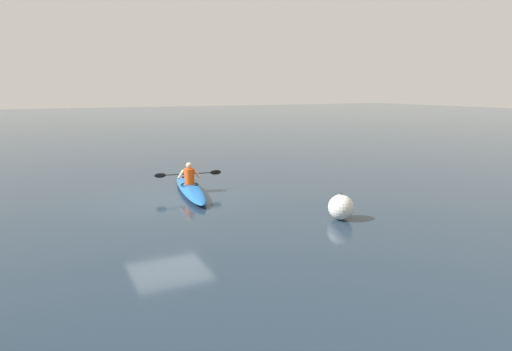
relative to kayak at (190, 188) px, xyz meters
The scene contains 4 objects.
ground_plane 1.20m from the kayak, 33.14° to the left, with size 160.00×160.00×0.00m, color #1E2D3D.
kayak is the anchor object (origin of this frame).
kayaker 0.47m from the kayak, 98.84° to the right, with size 2.33×0.57×0.76m.
mooring_buoy_red_near 5.63m from the kayak, 119.05° to the left, with size 0.70×0.70×0.74m.
Camera 1 is at (3.39, 13.48, 3.49)m, focal length 30.31 mm.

